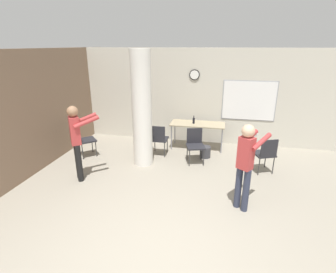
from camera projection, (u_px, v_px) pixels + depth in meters
name	position (u px, v px, depth m)	size (l,w,h in m)	color
ground_plane	(155.00, 263.00, 3.66)	(24.00, 24.00, 0.00)	gray
wall_left_accent	(38.00, 111.00, 6.18)	(0.12, 7.00, 2.80)	#7A604C
wall_back	(198.00, 97.00, 7.86)	(8.00, 0.15, 2.80)	beige
support_pillar	(142.00, 110.00, 6.27)	(0.48, 0.48, 2.80)	silver
folding_table	(198.00, 125.00, 7.49)	(1.53, 0.67, 0.75)	tan
bottle_on_table	(194.00, 120.00, 7.44)	(0.07, 0.07, 0.23)	black
waste_bin	(205.00, 152.00, 7.04)	(0.29, 0.29, 0.30)	#38383D
chair_table_front	(195.00, 143.00, 6.65)	(0.55, 0.55, 0.87)	#232328
chair_mid_room	(265.00, 153.00, 6.08)	(0.57, 0.57, 0.87)	#232328
chair_by_left_wall	(84.00, 138.00, 6.98)	(0.62, 0.62, 0.87)	#232328
chair_table_left	(159.00, 138.00, 7.04)	(0.44, 0.44, 0.87)	#232328
person_watching_back	(77.00, 138.00, 5.62)	(0.67, 0.61, 1.69)	black
person_playing_side	(246.00, 161.00, 4.58)	(0.59, 0.66, 1.63)	#2D3347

